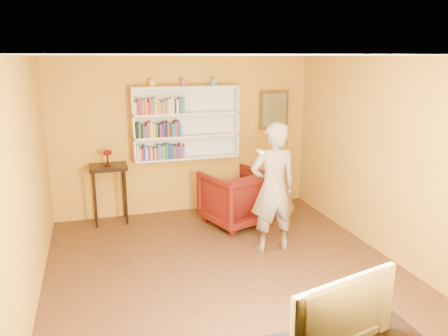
{
  "coord_description": "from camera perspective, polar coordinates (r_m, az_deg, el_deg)",
  "views": [
    {
      "loc": [
        -1.52,
        -4.85,
        2.69
      ],
      "look_at": [
        0.18,
        0.75,
        1.19
      ],
      "focal_mm": 35.0,
      "sensor_mm": 36.0,
      "label": 1
    }
  ],
  "objects": [
    {
      "name": "game_remote",
      "position": [
        5.55,
        4.74,
        2.18
      ],
      "size": [
        0.04,
        0.15,
        0.04
      ],
      "primitive_type": "cube",
      "color": "white",
      "rests_on": "person"
    },
    {
      "name": "books_row_upper",
      "position": [
        7.28,
        -8.4,
        7.95
      ],
      "size": [
        0.82,
        0.19,
        0.27
      ],
      "color": "beige",
      "rests_on": "bookshelf"
    },
    {
      "name": "person",
      "position": [
        6.09,
        6.47,
        -2.6
      ],
      "size": [
        0.68,
        0.46,
        1.84
      ],
      "primitive_type": "imported",
      "rotation": [
        0.0,
        0.0,
        3.12
      ],
      "color": "#756456",
      "rests_on": "ground"
    },
    {
      "name": "ornament_left",
      "position": [
        7.28,
        -9.42,
        10.9
      ],
      "size": [
        0.09,
        0.09,
        0.12
      ],
      "primitive_type": "cube",
      "color": "#AC8231",
      "rests_on": "bookshelf"
    },
    {
      "name": "books_row_lower",
      "position": [
        7.4,
        -8.23,
        2.05
      ],
      "size": [
        0.82,
        0.19,
        0.26
      ],
      "color": "beige",
      "rests_on": "bookshelf"
    },
    {
      "name": "framed_painting",
      "position": [
        8.03,
        6.54,
        7.55
      ],
      "size": [
        0.55,
        0.05,
        0.7
      ],
      "color": "#513517",
      "rests_on": "room_shell"
    },
    {
      "name": "armchair",
      "position": [
        7.16,
        1.61,
        -3.89
      ],
      "size": [
        1.22,
        1.23,
        0.9
      ],
      "primitive_type": "imported",
      "rotation": [
        0.0,
        0.0,
        3.46
      ],
      "color": "#410504",
      "rests_on": "ground"
    },
    {
      "name": "console_table",
      "position": [
        7.35,
        -14.83,
        -0.93
      ],
      "size": [
        0.6,
        0.46,
        0.98
      ],
      "color": "black",
      "rests_on": "ground"
    },
    {
      "name": "ornament_right",
      "position": [
        7.49,
        -1.37,
        11.17
      ],
      "size": [
        0.08,
        0.08,
        0.12
      ],
      "primitive_type": "cube",
      "color": "slate",
      "rests_on": "bookshelf"
    },
    {
      "name": "room_shell",
      "position": [
        5.35,
        0.46,
        -3.85
      ],
      "size": [
        5.3,
        5.8,
        2.88
      ],
      "color": "#422715",
      "rests_on": "ground"
    },
    {
      "name": "ruby_lustre",
      "position": [
        7.27,
        -15.01,
        1.76
      ],
      "size": [
        0.16,
        0.15,
        0.26
      ],
      "color": "maroon",
      "rests_on": "console_table"
    },
    {
      "name": "television",
      "position": [
        3.62,
        14.23,
        -17.27
      ],
      "size": [
        1.02,
        0.38,
        0.58
      ],
      "primitive_type": "imported",
      "rotation": [
        0.0,
        0.0,
        0.25
      ],
      "color": "black",
      "rests_on": "tv_cabinet"
    },
    {
      "name": "ornament_centre",
      "position": [
        7.37,
        -5.31,
        11.04
      ],
      "size": [
        0.08,
        0.08,
        0.11
      ],
      "primitive_type": "cube",
      "color": "#A63753",
      "rests_on": "bookshelf"
    },
    {
      "name": "bookshelf",
      "position": [
        7.5,
        -5.06,
        5.91
      ],
      "size": [
        1.8,
        0.29,
        1.23
      ],
      "color": "silver",
      "rests_on": "room_shell"
    },
    {
      "name": "books_row_middle",
      "position": [
        7.33,
        -8.52,
        4.97
      ],
      "size": [
        0.76,
        0.19,
        0.27
      ],
      "color": "black",
      "rests_on": "bookshelf"
    }
  ]
}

